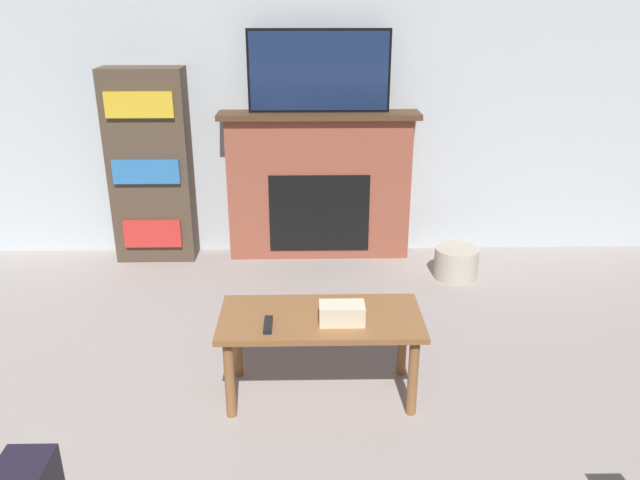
# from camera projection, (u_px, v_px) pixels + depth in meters

# --- Properties ---
(wall_back) EXTENTS (6.02, 0.06, 2.70)m
(wall_back) POSITION_uv_depth(u_px,v_px,m) (302.00, 80.00, 4.64)
(wall_back) COLOR silver
(wall_back) RESTS_ON ground_plane
(fireplace) EXTENTS (1.49, 0.28, 1.14)m
(fireplace) POSITION_uv_depth(u_px,v_px,m) (319.00, 185.00, 4.80)
(fireplace) COLOR brown
(fireplace) RESTS_ON ground_plane
(tv) EXTENTS (1.03, 0.03, 0.59)m
(tv) POSITION_uv_depth(u_px,v_px,m) (319.00, 71.00, 4.47)
(tv) COLOR black
(tv) RESTS_ON fireplace
(coffee_table) EXTENTS (1.01, 0.47, 0.46)m
(coffee_table) POSITION_uv_depth(u_px,v_px,m) (321.00, 328.00, 3.13)
(coffee_table) COLOR brown
(coffee_table) RESTS_ON ground_plane
(tissue_box) EXTENTS (0.22, 0.12, 0.10)m
(tissue_box) POSITION_uv_depth(u_px,v_px,m) (342.00, 313.00, 3.02)
(tissue_box) COLOR beige
(tissue_box) RESTS_ON coffee_table
(remote_control) EXTENTS (0.04, 0.15, 0.02)m
(remote_control) POSITION_uv_depth(u_px,v_px,m) (268.00, 325.00, 2.99)
(remote_control) COLOR black
(remote_control) RESTS_ON coffee_table
(bookshelf) EXTENTS (0.60, 0.29, 1.46)m
(bookshelf) POSITION_uv_depth(u_px,v_px,m) (151.00, 167.00, 4.70)
(bookshelf) COLOR #4C3D2D
(bookshelf) RESTS_ON ground_plane
(storage_basket) EXTENTS (0.32, 0.32, 0.23)m
(storage_basket) POSITION_uv_depth(u_px,v_px,m) (456.00, 262.00, 4.57)
(storage_basket) COLOR #BCB29E
(storage_basket) RESTS_ON ground_plane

